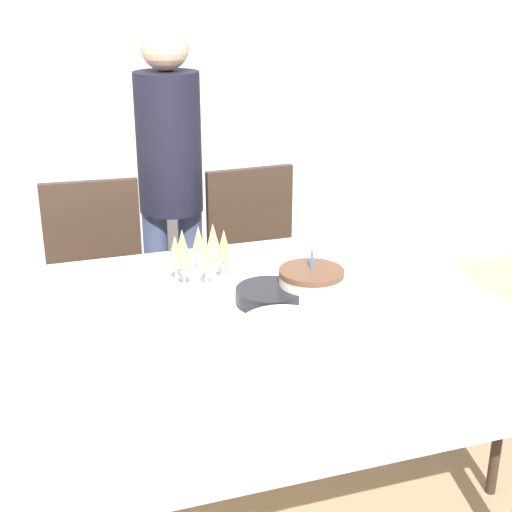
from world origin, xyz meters
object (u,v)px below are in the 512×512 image
(dining_chair_far_right, at_px, (259,268))
(plate_stack_main, at_px, (285,332))
(birthday_cake, at_px, (311,284))
(plate_stack_dessert, at_px, (270,296))
(person_standing, at_px, (170,171))
(champagne_tray, at_px, (202,256))
(dining_chair_far_left, at_px, (97,288))

(dining_chair_far_right, bearing_deg, plate_stack_main, -104.75)
(birthday_cake, bearing_deg, plate_stack_main, -126.72)
(plate_stack_dessert, relative_size, person_standing, 0.14)
(champagne_tray, xyz_separation_m, plate_stack_main, (0.12, -0.46, -0.07))
(dining_chair_far_right, xyz_separation_m, person_standing, (-0.34, 0.21, 0.42))
(dining_chair_far_left, xyz_separation_m, champagne_tray, (0.29, -0.65, 0.35))
(plate_stack_main, bearing_deg, plate_stack_dessert, 80.60)
(champagne_tray, relative_size, plate_stack_dessert, 1.32)
(champagne_tray, relative_size, plate_stack_main, 1.09)
(champagne_tray, height_order, plate_stack_main, champagne_tray)
(dining_chair_far_left, distance_m, plate_stack_main, 1.22)
(champagne_tray, distance_m, plate_stack_main, 0.48)
(dining_chair_far_left, relative_size, champagne_tray, 3.38)
(plate_stack_dessert, bearing_deg, dining_chair_far_right, 73.78)
(birthday_cake, bearing_deg, champagne_tray, 142.71)
(dining_chair_far_left, xyz_separation_m, plate_stack_dessert, (0.46, -0.87, 0.27))
(dining_chair_far_left, distance_m, plate_stack_dessert, 1.02)
(person_standing, bearing_deg, dining_chair_far_left, -150.64)
(person_standing, bearing_deg, birthday_cake, -78.45)
(person_standing, bearing_deg, plate_stack_main, -88.02)
(birthday_cake, bearing_deg, person_standing, 101.55)
(plate_stack_dessert, height_order, person_standing, person_standing)
(dining_chair_far_left, xyz_separation_m, plate_stack_main, (0.41, -1.12, 0.27))
(dining_chair_far_left, distance_m, birthday_cake, 1.10)
(plate_stack_main, bearing_deg, birthday_cake, 53.28)
(dining_chair_far_right, distance_m, plate_stack_main, 1.19)
(dining_chair_far_left, height_order, plate_stack_main, dining_chair_far_left)
(dining_chair_far_right, height_order, birthday_cake, dining_chair_far_right)
(dining_chair_far_left, relative_size, birthday_cake, 4.60)
(dining_chair_far_left, bearing_deg, person_standing, 29.36)
(dining_chair_far_right, distance_m, birthday_cake, 0.94)
(plate_stack_dessert, bearing_deg, person_standing, 94.57)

